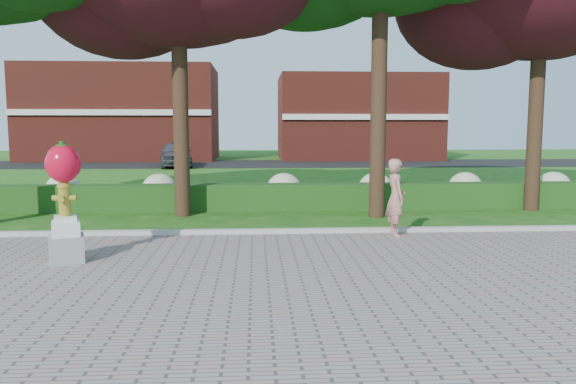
{
  "coord_description": "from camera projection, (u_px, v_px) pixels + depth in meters",
  "views": [
    {
      "loc": [
        0.09,
        -10.02,
        2.56
      ],
      "look_at": [
        0.73,
        1.0,
        1.26
      ],
      "focal_mm": 35.0,
      "sensor_mm": 36.0,
      "label": 1
    }
  ],
  "objects": [
    {
      "name": "building_left",
      "position": [
        123.0,
        114.0,
        42.96
      ],
      "size": [
        14.0,
        8.0,
        7.0
      ],
      "primitive_type": "cube",
      "color": "maroon",
      "rests_on": "ground"
    },
    {
      "name": "parked_car",
      "position": [
        176.0,
        154.0,
        35.1
      ],
      "size": [
        2.66,
        4.95,
        1.6
      ],
      "primitive_type": "imported",
      "rotation": [
        0.0,
        0.0,
        0.17
      ],
      "color": "#45474D",
      "rests_on": "street"
    },
    {
      "name": "hydrangea_row",
      "position": [
        271.0,
        188.0,
        18.13
      ],
      "size": [
        20.1,
        1.1,
        0.99
      ],
      "color": "beige",
      "rests_on": "ground"
    },
    {
      "name": "lawn_hedge",
      "position": [
        253.0,
        197.0,
        17.13
      ],
      "size": [
        24.0,
        0.7,
        0.8
      ],
      "primitive_type": "cube",
      "color": "#134216",
      "rests_on": "ground"
    },
    {
      "name": "woman",
      "position": [
        396.0,
        198.0,
        12.8
      ],
      "size": [
        0.48,
        0.68,
        1.78
      ],
      "primitive_type": "imported",
      "rotation": [
        0.0,
        0.0,
        1.66
      ],
      "color": "tan",
      "rests_on": "walkway"
    },
    {
      "name": "street",
      "position": [
        254.0,
        164.0,
        37.99
      ],
      "size": [
        50.0,
        8.0,
        0.02
      ],
      "primitive_type": "cube",
      "color": "black",
      "rests_on": "ground"
    },
    {
      "name": "ground",
      "position": [
        251.0,
        267.0,
        10.23
      ],
      "size": [
        100.0,
        100.0,
        0.0
      ],
      "primitive_type": "plane",
      "color": "#175314",
      "rests_on": "ground"
    },
    {
      "name": "hydrant_sculpture",
      "position": [
        65.0,
        198.0,
        10.35
      ],
      "size": [
        0.77,
        0.77,
        2.25
      ],
      "rotation": [
        0.0,
        0.0,
        0.32
      ],
      "color": "gray",
      "rests_on": "walkway"
    },
    {
      "name": "walkway",
      "position": [
        249.0,
        355.0,
        6.26
      ],
      "size": [
        40.0,
        14.0,
        0.04
      ],
      "primitive_type": "cube",
      "color": "gray",
      "rests_on": "ground"
    },
    {
      "name": "curb",
      "position": [
        252.0,
        232.0,
        13.2
      ],
      "size": [
        40.0,
        0.18,
        0.15
      ],
      "primitive_type": "cube",
      "color": "#ADADA5",
      "rests_on": "ground"
    },
    {
      "name": "building_right",
      "position": [
        356.0,
        118.0,
        44.03
      ],
      "size": [
        12.0,
        8.0,
        6.4
      ],
      "primitive_type": "cube",
      "color": "maroon",
      "rests_on": "ground"
    }
  ]
}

